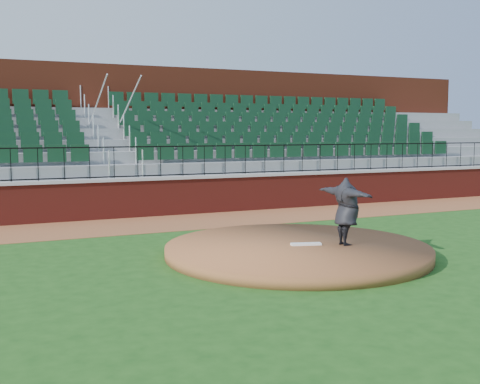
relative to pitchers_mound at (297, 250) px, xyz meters
name	(u,v)px	position (x,y,z in m)	size (l,w,h in m)	color
ground	(267,255)	(-0.58, 0.35, -0.12)	(90.00, 90.00, 0.00)	#1B4914
warning_track	(188,221)	(-0.58, 5.75, -0.12)	(34.00, 3.20, 0.01)	brown
field_wall	(172,197)	(-0.58, 7.35, 0.47)	(34.00, 0.35, 1.20)	maroon
wall_cap	(172,178)	(-0.58, 7.35, 1.12)	(34.00, 0.45, 0.10)	#B7B7B7
wall_railing	(172,161)	(-0.58, 7.35, 1.67)	(34.00, 0.05, 1.00)	black
seating_stands	(149,145)	(-0.58, 10.08, 2.18)	(34.00, 5.10, 4.60)	gray
concourse_wall	(131,132)	(-0.58, 12.88, 2.62)	(34.00, 0.50, 5.50)	maroon
pitchers_mound	(297,250)	(0.00, 0.00, 0.00)	(5.98, 5.98, 0.25)	brown
pitching_rubber	(306,244)	(0.17, -0.12, 0.15)	(0.69, 0.17, 0.05)	white
pitcher	(346,211)	(0.99, -0.49, 0.89)	(1.88, 0.51, 1.53)	black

